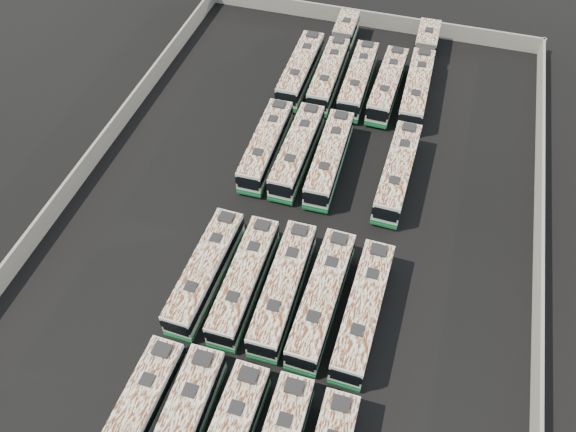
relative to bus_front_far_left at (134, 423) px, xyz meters
The scene contains 17 objects.
ground 22.77m from the bus_front_far_left, 76.23° to the left, with size 140.00×140.00×0.00m, color black.
perimeter_wall 22.71m from the bus_front_far_left, 76.23° to the left, with size 45.20×73.20×2.20m.
bus_front_far_left is the anchor object (origin of this frame).
bus_midfront_far_left 13.59m from the bus_front_far_left, 89.96° to the left, with size 2.86×12.12×3.40m.
bus_midfront_left 14.11m from the bus_front_far_left, 75.58° to the left, with size 2.58×12.03×3.39m.
bus_midfront_center 15.48m from the bus_front_far_left, 63.44° to the left, with size 2.75×12.42×3.49m.
bus_midfront_right 17.21m from the bus_front_far_left, 53.30° to the left, with size 2.95×12.62×3.54m.
bus_midfront_far_right 19.40m from the bus_front_far_left, 44.64° to the left, with size 2.90×12.53×3.52m.
bus_midback_far_left 30.13m from the bus_front_far_left, 89.85° to the left, with size 2.76×12.09×3.39m.
bus_midback_left 30.41m from the bus_front_far_left, 83.50° to the left, with size 2.66×12.34×3.47m.
bus_midback_center 30.88m from the bus_front_far_left, 77.10° to the left, with size 2.82×12.29×3.45m.
bus_midback_far_right 33.18m from the bus_front_far_left, 65.30° to the left, with size 2.91×12.42×3.49m.
bus_back_far_left 43.82m from the bus_front_far_left, 90.04° to the left, with size 2.69×12.46×3.51m.
bus_back_left 47.15m from the bus_front_far_left, 85.92° to the left, with size 2.90×18.80×3.40m.
bus_back_center 44.41m from the bus_front_far_left, 81.01° to the left, with size 2.77×12.28×3.45m.
bus_back_right 45.08m from the bus_front_far_left, 76.64° to the left, with size 2.83×12.11×3.40m.
bus_back_far_right 49.29m from the bus_front_far_left, 73.85° to the left, with size 2.94×19.39×3.51m.
Camera 1 is at (9.23, -32.69, 41.74)m, focal length 35.00 mm.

